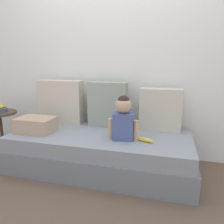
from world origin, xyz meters
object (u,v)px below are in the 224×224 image
couch (100,152)px  side_table (0,121)px  banana (145,140)px  throw_pillow_center (108,104)px  throw_pillow_right (160,110)px  toddler (123,118)px  folded_blanket (36,125)px  throw_pillow_left (61,102)px

couch → side_table: bearing=174.5°
banana → side_table: size_ratio=0.32×
throw_pillow_center → throw_pillow_right: throw_pillow_center is taller
toddler → side_table: 1.70m
couch → folded_blanket: 0.77m
throw_pillow_center → throw_pillow_right: 0.61m
toddler → folded_blanket: bearing=-178.8°
throw_pillow_center → folded_blanket: bearing=-149.6°
throw_pillow_center → toddler: 0.48m
couch → throw_pillow_center: bearing=90.0°
throw_pillow_center → banana: bearing=-39.8°
throw_pillow_center → throw_pillow_right: size_ratio=1.12×
toddler → banana: bearing=-5.8°
toddler → banana: 0.30m
throw_pillow_left → side_table: 0.85m
toddler → folded_blanket: size_ratio=1.10×
throw_pillow_right → toddler: bearing=-130.4°
throw_pillow_right → toddler: throw_pillow_right is taller
banana → side_table: (-1.90, 0.24, -0.01)m
couch → side_table: size_ratio=3.71×
toddler → banana: toddler is taller
banana → folded_blanket: size_ratio=0.42×
throw_pillow_center → side_table: (-1.40, -0.18, -0.26)m
throw_pillow_right → banana: throw_pillow_right is taller
toddler → side_table: bearing=172.6°
toddler → couch: bearing=163.2°
throw_pillow_right → side_table: size_ratio=0.89×
throw_pillow_right → toddler: (-0.34, -0.39, -0.02)m
couch → toddler: toddler is taller
couch → throw_pillow_left: (-0.61, 0.31, 0.47)m
banana → throw_pillow_right: bearing=75.1°
throw_pillow_right → side_table: bearing=-175.0°
throw_pillow_left → throw_pillow_center: bearing=0.0°
throw_pillow_center → side_table: 1.44m
couch → folded_blanket: (-0.70, -0.10, 0.28)m
banana → side_table: 1.92m
toddler → folded_blanket: 0.99m
throw_pillow_center → toddler: (0.27, -0.39, -0.05)m
banana → couch: bearing=168.1°
throw_pillow_left → side_table: (-0.79, -0.18, -0.26)m
folded_blanket → side_table: bearing=161.2°
couch → side_table: (-1.40, 0.14, 0.21)m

